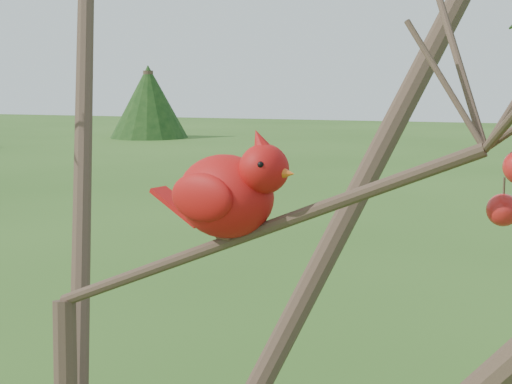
% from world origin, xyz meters
% --- Properties ---
extents(crabapple_tree, '(2.35, 2.05, 2.95)m').
position_xyz_m(crabapple_tree, '(0.03, -0.02, 2.12)').
color(crabapple_tree, '#3B2920').
rests_on(crabapple_tree, ground).
extents(cardinal, '(0.23, 0.14, 0.16)m').
position_xyz_m(cardinal, '(0.23, 0.08, 2.13)').
color(cardinal, red).
rests_on(cardinal, ground).
extents(distant_trees, '(38.51, 15.32, 3.52)m').
position_xyz_m(distant_trees, '(-0.05, 25.46, 1.51)').
color(distant_trees, '#3B2920').
rests_on(distant_trees, ground).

